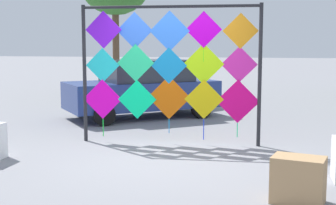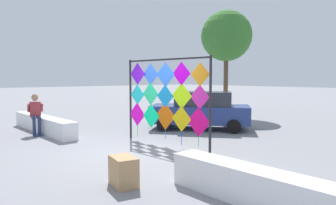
# 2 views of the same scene
# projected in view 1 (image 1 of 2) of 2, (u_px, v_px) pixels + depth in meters

# --- Properties ---
(ground) EXTENTS (120.00, 120.00, 0.00)m
(ground) POSITION_uv_depth(u_px,v_px,m) (162.00, 160.00, 7.58)
(ground) COLOR gray
(kite_display_rack) EXTENTS (3.36, 0.29, 2.60)m
(kite_display_rack) POSITION_uv_depth(u_px,v_px,m) (170.00, 63.00, 8.66)
(kite_display_rack) COLOR #232328
(kite_display_rack) RESTS_ON ground
(parked_car) EXTENTS (3.98, 3.62, 1.47)m
(parked_car) POSITION_uv_depth(u_px,v_px,m) (143.00, 88.00, 11.96)
(parked_car) COLOR navy
(parked_car) RESTS_ON ground
(cardboard_box_large) EXTENTS (0.67, 0.53, 0.55)m
(cardboard_box_large) POSITION_uv_depth(u_px,v_px,m) (298.00, 180.00, 5.50)
(cardboard_box_large) COLOR tan
(cardboard_box_large) RESTS_ON ground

